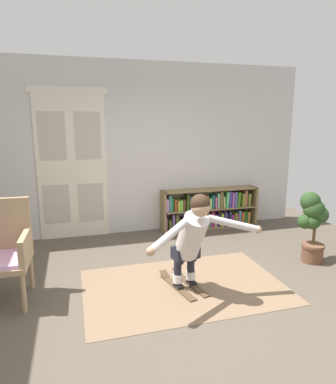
{
  "coord_description": "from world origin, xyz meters",
  "views": [
    {
      "loc": [
        -1.08,
        -3.14,
        1.93
      ],
      "look_at": [
        0.06,
        0.86,
        1.05
      ],
      "focal_mm": 31.58,
      "sensor_mm": 36.0,
      "label": 1
    }
  ],
  "objects_px": {
    "wicker_chair": "(0,249)",
    "potted_plant": "(313,221)",
    "person_skier": "(193,235)",
    "bookshelf": "(209,210)",
    "skis_pair": "(183,283)"
  },
  "relations": [
    {
      "from": "wicker_chair",
      "to": "potted_plant",
      "type": "height_order",
      "value": "wicker_chair"
    },
    {
      "from": "potted_plant",
      "to": "person_skier",
      "type": "height_order",
      "value": "person_skier"
    },
    {
      "from": "potted_plant",
      "to": "wicker_chair",
      "type": "bearing_deg",
      "value": -179.87
    },
    {
      "from": "bookshelf",
      "to": "potted_plant",
      "type": "bearing_deg",
      "value": -65.17
    },
    {
      "from": "person_skier",
      "to": "bookshelf",
      "type": "bearing_deg",
      "value": 62.93
    },
    {
      "from": "bookshelf",
      "to": "person_skier",
      "type": "relative_size",
      "value": 1.28
    },
    {
      "from": "bookshelf",
      "to": "skis_pair",
      "type": "bearing_deg",
      "value": -120.2
    },
    {
      "from": "bookshelf",
      "to": "wicker_chair",
      "type": "xyz_separation_m",
      "value": [
        -3.15,
        -1.76,
        0.25
      ]
    },
    {
      "from": "bookshelf",
      "to": "person_skier",
      "type": "distance_m",
      "value": 2.49
    },
    {
      "from": "wicker_chair",
      "to": "skis_pair",
      "type": "distance_m",
      "value": 2.08
    },
    {
      "from": "skis_pair",
      "to": "potted_plant",
      "type": "bearing_deg",
      "value": 7.15
    },
    {
      "from": "potted_plant",
      "to": "skis_pair",
      "type": "xyz_separation_m",
      "value": [
        -1.98,
        -0.25,
        -0.54
      ]
    },
    {
      "from": "wicker_chair",
      "to": "potted_plant",
      "type": "relative_size",
      "value": 1.14
    },
    {
      "from": "wicker_chair",
      "to": "bookshelf",
      "type": "bearing_deg",
      "value": 29.19
    },
    {
      "from": "wicker_chair",
      "to": "potted_plant",
      "type": "distance_m",
      "value": 3.96
    }
  ]
}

